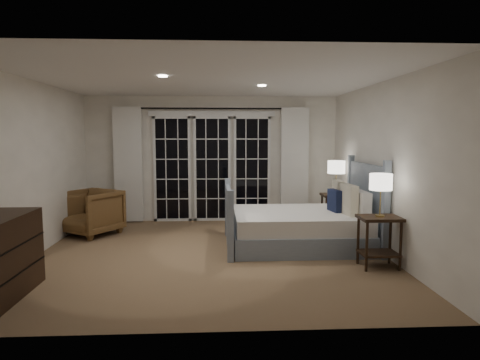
{
  "coord_description": "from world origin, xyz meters",
  "views": [
    {
      "loc": [
        0.1,
        -6.11,
        1.73
      ],
      "look_at": [
        0.44,
        0.32,
        1.05
      ],
      "focal_mm": 32.0,
      "sensor_mm": 36.0,
      "label": 1
    }
  ],
  "objects_px": {
    "bed": "(302,225)",
    "lamp_right": "(336,167)",
    "armchair": "(90,212)",
    "nightstand_right": "(335,206)",
    "lamp_left": "(381,183)",
    "nightstand_left": "(379,234)"
  },
  "relations": [
    {
      "from": "bed",
      "to": "lamp_right",
      "type": "bearing_deg",
      "value": 53.3
    },
    {
      "from": "bed",
      "to": "armchair",
      "type": "bearing_deg",
      "value": 165.06
    },
    {
      "from": "nightstand_right",
      "to": "lamp_left",
      "type": "xyz_separation_m",
      "value": [
        -0.06,
        -2.27,
        0.69
      ]
    },
    {
      "from": "bed",
      "to": "lamp_right",
      "type": "distance_m",
      "value": 1.63
    },
    {
      "from": "bed",
      "to": "lamp_right",
      "type": "height_order",
      "value": "bed"
    },
    {
      "from": "bed",
      "to": "nightstand_left",
      "type": "distance_m",
      "value": 1.39
    },
    {
      "from": "lamp_right",
      "to": "lamp_left",
      "type": "bearing_deg",
      "value": -91.41
    },
    {
      "from": "nightstand_right",
      "to": "armchair",
      "type": "bearing_deg",
      "value": -177.44
    },
    {
      "from": "nightstand_left",
      "to": "nightstand_right",
      "type": "height_order",
      "value": "nightstand_left"
    },
    {
      "from": "armchair",
      "to": "lamp_right",
      "type": "bearing_deg",
      "value": 35.18
    },
    {
      "from": "lamp_right",
      "to": "nightstand_left",
      "type": "bearing_deg",
      "value": -91.41
    },
    {
      "from": "lamp_right",
      "to": "armchair",
      "type": "xyz_separation_m",
      "value": [
        -4.36,
        -0.2,
        -0.75
      ]
    },
    {
      "from": "bed",
      "to": "lamp_right",
      "type": "relative_size",
      "value": 3.62
    },
    {
      "from": "lamp_left",
      "to": "armchair",
      "type": "bearing_deg",
      "value": 154.31
    },
    {
      "from": "lamp_left",
      "to": "lamp_right",
      "type": "relative_size",
      "value": 0.92
    },
    {
      "from": "bed",
      "to": "armchair",
      "type": "relative_size",
      "value": 2.56
    },
    {
      "from": "bed",
      "to": "nightstand_right",
      "type": "relative_size",
      "value": 3.36
    },
    {
      "from": "nightstand_left",
      "to": "nightstand_right",
      "type": "relative_size",
      "value": 1.03
    },
    {
      "from": "nightstand_left",
      "to": "nightstand_right",
      "type": "bearing_deg",
      "value": 88.59
    },
    {
      "from": "nightstand_left",
      "to": "lamp_left",
      "type": "xyz_separation_m",
      "value": [
        -0.0,
        0.0,
        0.67
      ]
    },
    {
      "from": "lamp_left",
      "to": "lamp_right",
      "type": "height_order",
      "value": "lamp_right"
    },
    {
      "from": "nightstand_left",
      "to": "lamp_left",
      "type": "bearing_deg",
      "value": 165.96
    }
  ]
}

